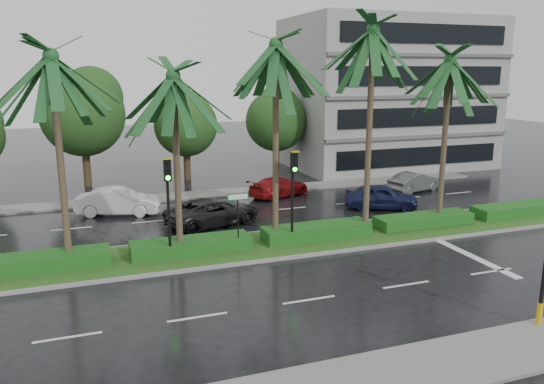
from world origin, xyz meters
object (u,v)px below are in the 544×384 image
object	(u,v)px
street_sign	(238,207)
car_blue	(381,197)
car_grey	(415,182)
car_white	(118,201)
car_red	(279,187)
car_darkgrey	(213,212)
signal_median_left	(168,194)

from	to	relation	value
street_sign	car_blue	world-z (taller)	street_sign
car_blue	car_grey	distance (m)	5.51
car_blue	car_grey	xyz separation A→B (m)	(4.50, 3.17, -0.07)
car_blue	car_grey	world-z (taller)	car_blue
car_white	car_grey	world-z (taller)	car_white
street_sign	car_red	bearing A→B (deg)	60.28
car_white	car_red	size ratio (longest dim) A/B	1.05
car_darkgrey	car_grey	distance (m)	14.83
signal_median_left	street_sign	bearing A→B (deg)	3.47
street_sign	car_white	distance (m)	9.76
car_white	car_darkgrey	size ratio (longest dim) A/B	0.90
car_darkgrey	car_red	world-z (taller)	car_darkgrey
car_grey	street_sign	bearing A→B (deg)	103.03
signal_median_left	car_blue	xyz separation A→B (m)	(13.00, 4.88, -2.28)
car_red	car_grey	xyz separation A→B (m)	(9.00, -1.76, 0.02)
car_white	car_darkgrey	bearing A→B (deg)	-113.11
car_darkgrey	car_blue	size ratio (longest dim) A/B	1.19
street_sign	car_blue	bearing A→B (deg)	25.18
car_white	car_red	distance (m)	10.06
car_darkgrey	car_grey	size ratio (longest dim) A/B	1.29
car_white	car_red	xyz separation A→B (m)	(10.00, 1.08, -0.12)
signal_median_left	car_red	size ratio (longest dim) A/B	1.00
car_grey	signal_median_left	bearing A→B (deg)	99.24
signal_median_left	car_grey	distance (m)	19.41
signal_median_left	car_blue	size ratio (longest dim) A/B	1.03
street_sign	car_white	xyz separation A→B (m)	(-4.50, 8.56, -1.37)
car_red	car_darkgrey	bearing A→B (deg)	107.01
signal_median_left	car_white	size ratio (longest dim) A/B	0.96
street_sign	car_red	xyz separation A→B (m)	(5.50, 9.63, -1.49)
car_white	car_darkgrey	distance (m)	5.88
car_darkgrey	car_grey	xyz separation A→B (m)	(14.50, 3.10, -0.05)
car_blue	car_grey	size ratio (longest dim) A/B	1.08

